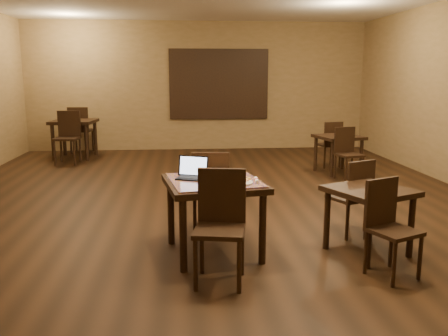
{
  "coord_description": "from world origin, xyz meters",
  "views": [
    {
      "loc": [
        -0.37,
        -6.4,
        1.78
      ],
      "look_at": [
        0.04,
        -1.7,
        0.85
      ],
      "focal_mm": 38.0,
      "sensor_mm": 36.0,
      "label": 1
    }
  ],
  "objects": [
    {
      "name": "wall_back",
      "position": [
        0.0,
        5.0,
        1.5
      ],
      "size": [
        8.0,
        0.02,
        3.0
      ],
      "primitive_type": "cube",
      "color": "olive",
      "rests_on": "ground"
    },
    {
      "name": "tiled_table",
      "position": [
        -0.07,
        -1.85,
        0.66
      ],
      "size": [
        1.06,
        1.06,
        0.76
      ],
      "rotation": [
        0.0,
        0.0,
        0.17
      ],
      "color": "black",
      "rests_on": "ground"
    },
    {
      "name": "other_table_b_chair_far",
      "position": [
        -2.71,
        4.62,
        0.6
      ],
      "size": [
        0.5,
        0.5,
        1.06
      ],
      "rotation": [
        0.0,
        0.0,
        3.05
      ],
      "color": "black",
      "rests_on": "ground"
    },
    {
      "name": "mural",
      "position": [
        0.5,
        4.96,
        1.55
      ],
      "size": [
        2.34,
        0.05,
        1.64
      ],
      "color": "#285F94",
      "rests_on": "wall_back"
    },
    {
      "name": "other_table_c_chair_near",
      "position": [
        1.44,
        -2.49,
        0.49
      ],
      "size": [
        0.5,
        0.5,
        0.87
      ],
      "rotation": [
        0.0,
        0.0,
        0.42
      ],
      "color": "black",
      "rests_on": "ground"
    },
    {
      "name": "napkin_roll",
      "position": [
        0.33,
        -1.99,
        0.78
      ],
      "size": [
        0.05,
        0.17,
        0.04
      ],
      "rotation": [
        0.0,
        0.0,
        -0.06
      ],
      "color": "white",
      "rests_on": "tiled_table"
    },
    {
      "name": "other_table_c",
      "position": [
        1.47,
        -1.97,
        0.56
      ],
      "size": [
        0.95,
        0.95,
        0.67
      ],
      "rotation": [
        0.0,
        0.0,
        0.42
      ],
      "color": "black",
      "rests_on": "ground"
    },
    {
      "name": "other_table_b_chair_near",
      "position": [
        -2.69,
        3.38,
        0.6
      ],
      "size": [
        0.5,
        0.5,
        1.06
      ],
      "rotation": [
        0.0,
        0.0,
        -0.09
      ],
      "color": "black",
      "rests_on": "ground"
    },
    {
      "name": "pizza_whole",
      "position": [
        0.05,
        -1.61,
        0.78
      ],
      "size": [
        0.38,
        0.38,
        0.03
      ],
      "color": "beige",
      "rests_on": "pizza_pan"
    },
    {
      "name": "chair_main_near",
      "position": [
        -0.06,
        -2.47,
        0.55
      ],
      "size": [
        0.5,
        0.5,
        0.98
      ],
      "rotation": [
        0.0,
        0.0,
        -0.19
      ],
      "color": "black",
      "rests_on": "ground"
    },
    {
      "name": "ground",
      "position": [
        0.0,
        0.0,
        0.0
      ],
      "size": [
        10.0,
        10.0,
        0.0
      ],
      "primitive_type": "plane",
      "color": "black",
      "rests_on": "ground"
    },
    {
      "name": "pizza_pan",
      "position": [
        0.05,
        -1.61,
        0.77
      ],
      "size": [
        0.36,
        0.36,
        0.01
      ],
      "primitive_type": "cylinder",
      "color": "silver",
      "rests_on": "tiled_table"
    },
    {
      "name": "other_table_b",
      "position": [
        -2.7,
        4.0,
        0.68
      ],
      "size": [
        0.94,
        0.94,
        0.82
      ],
      "rotation": [
        0.0,
        0.0,
        -0.09
      ],
      "color": "black",
      "rests_on": "ground"
    },
    {
      "name": "spatula",
      "position": [
        0.07,
        -1.63,
        0.79
      ],
      "size": [
        0.27,
        0.25,
        0.01
      ],
      "primitive_type": "cube",
      "rotation": [
        0.0,
        0.0,
        0.9
      ],
      "color": "silver",
      "rests_on": "pizza_whole"
    },
    {
      "name": "pizza_slice",
      "position": [
        0.15,
        -2.03,
        0.79
      ],
      "size": [
        0.3,
        0.3,
        0.02
      ],
      "primitive_type": null,
      "rotation": [
        0.0,
        0.0,
        0.67
      ],
      "color": "beige",
      "rests_on": "plate"
    },
    {
      "name": "chair_main_far",
      "position": [
        -0.07,
        -1.23,
        0.54
      ],
      "size": [
        0.42,
        0.42,
        0.95
      ],
      "rotation": [
        0.0,
        0.0,
        3.11
      ],
      "color": "black",
      "rests_on": "ground"
    },
    {
      "name": "laptop",
      "position": [
        -0.27,
        -1.75,
        0.82
      ],
      "size": [
        0.37,
        0.35,
        0.21
      ],
      "rotation": [
        0.0,
        0.0,
        -0.39
      ],
      "color": "black",
      "rests_on": "tiled_table"
    },
    {
      "name": "other_table_a",
      "position": [
        2.45,
        1.94,
        0.57
      ],
      "size": [
        0.89,
        0.89,
        0.69
      ],
      "rotation": [
        0.0,
        0.0,
        0.23
      ],
      "color": "black",
      "rests_on": "ground"
    },
    {
      "name": "wall_front",
      "position": [
        0.0,
        -5.0,
        1.5
      ],
      "size": [
        8.0,
        0.02,
        3.0
      ],
      "primitive_type": "cube",
      "color": "olive",
      "rests_on": "ground"
    },
    {
      "name": "other_table_a_chair_near",
      "position": [
        2.43,
        1.42,
        0.5
      ],
      "size": [
        0.47,
        0.47,
        0.89
      ],
      "rotation": [
        0.0,
        0.0,
        0.23
      ],
      "color": "black",
      "rests_on": "ground"
    },
    {
      "name": "other_table_a_chair_far",
      "position": [
        2.47,
        2.46,
        0.5
      ],
      "size": [
        0.47,
        0.47,
        0.89
      ],
      "rotation": [
        0.0,
        0.0,
        3.38
      ],
      "color": "black",
      "rests_on": "ground"
    },
    {
      "name": "other_table_c_chair_far",
      "position": [
        1.5,
        -1.46,
        0.49
      ],
      "size": [
        0.5,
        0.5,
        0.87
      ],
      "rotation": [
        0.0,
        0.0,
        3.56
      ],
      "color": "black",
      "rests_on": "ground"
    },
    {
      "name": "plate",
      "position": [
        0.15,
        -2.03,
        0.77
      ],
      "size": [
        0.28,
        0.28,
        0.02
      ],
      "primitive_type": "cylinder",
      "color": "white",
      "rests_on": "tiled_table"
    }
  ]
}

